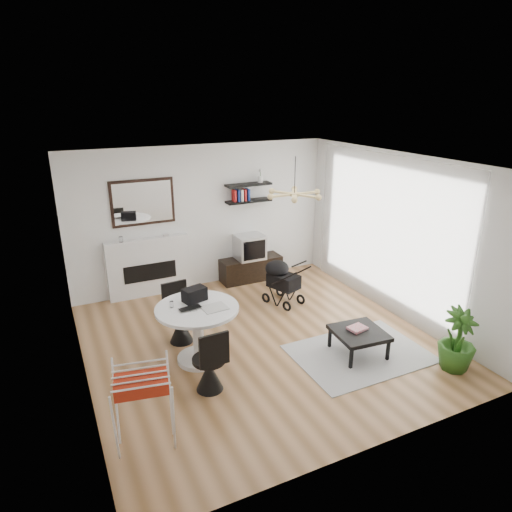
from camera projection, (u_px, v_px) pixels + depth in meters
name	position (u px, v px, depth m)	size (l,w,h in m)	color
floor	(260.00, 341.00, 6.95)	(5.00, 5.00, 0.00)	brown
ceiling	(261.00, 162.00, 6.04)	(5.00, 5.00, 0.00)	white
wall_back	(203.00, 217.00, 8.61)	(5.00, 5.00, 0.00)	white
wall_left	(74.00, 289.00, 5.48)	(5.00, 5.00, 0.00)	white
wall_right	(397.00, 236.00, 7.51)	(5.00, 5.00, 0.00)	white
sheer_curtain	(384.00, 233.00, 7.64)	(0.04, 3.60, 2.60)	white
fireplace	(148.00, 260.00, 8.33)	(1.50, 0.17, 2.16)	white
shelf_lower	(249.00, 201.00, 8.78)	(0.90, 0.25, 0.04)	black
shelf_upper	(249.00, 184.00, 8.68)	(0.90, 0.25, 0.04)	black
pendant_lamp	(294.00, 194.00, 6.76)	(0.90, 0.90, 0.10)	tan
tv_console	(251.00, 269.00, 9.17)	(1.23, 0.43, 0.46)	black
crt_tv	(250.00, 247.00, 8.99)	(0.55, 0.48, 0.48)	silver
dining_table	(198.00, 326.00, 6.27)	(1.14, 1.14, 0.83)	white
laptop	(191.00, 310.00, 6.07)	(0.30, 0.20, 0.02)	black
black_bag	(194.00, 294.00, 6.33)	(0.32, 0.19, 0.19)	black
newspaper	(214.00, 308.00, 6.15)	(0.33, 0.27, 0.01)	beige
drinking_glass	(172.00, 304.00, 6.15)	(0.05, 0.05, 0.09)	white
chair_far	(180.00, 324.00, 6.87)	(0.43, 0.45, 0.91)	black
chair_near	(210.00, 371.00, 5.72)	(0.42, 0.43, 0.89)	black
drying_rack	(144.00, 408.00, 4.73)	(0.71, 0.67, 0.92)	white
stroller	(282.00, 283.00, 8.13)	(0.64, 0.79, 0.86)	black
rug	(359.00, 353.00, 6.61)	(1.89, 1.37, 0.01)	#A3A3A3
coffee_table	(359.00, 334.00, 6.51)	(0.75, 0.75, 0.36)	black
magazines	(357.00, 328.00, 6.53)	(0.25, 0.20, 0.04)	#DC3750
potted_plant	(458.00, 340.00, 6.12)	(0.49, 0.49, 0.88)	#295819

